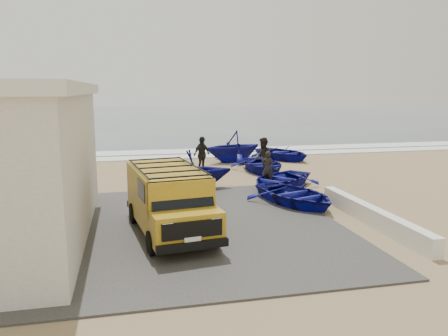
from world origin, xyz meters
TOP-DOWN VIEW (x-y plane):
  - ground at (0.00, 0.00)m, footprint 160.00×160.00m
  - slab at (-2.00, -2.00)m, footprint 12.00×10.00m
  - ocean at (0.00, 56.00)m, footprint 180.00×88.00m
  - surf_line at (0.00, 12.00)m, footprint 180.00×1.60m
  - surf_wash at (0.00, 14.50)m, footprint 180.00×2.20m
  - parapet at (5.00, -3.00)m, footprint 0.35×6.00m
  - van at (-1.21, -2.46)m, footprint 2.39×4.75m
  - boat_near_left at (3.54, -0.30)m, footprint 3.61×4.28m
  - boat_near_right at (3.96, 2.52)m, footprint 4.41×4.27m
  - boat_mid_left at (0.38, 3.22)m, footprint 3.50×3.15m
  - boat_mid_right at (4.33, 6.12)m, footprint 2.82×3.85m
  - boat_far_left at (3.65, 9.61)m, footprint 4.18×3.86m
  - boat_far_right at (6.76, 9.79)m, footprint 4.14×4.66m
  - fisherman_front at (3.60, 3.03)m, footprint 0.66×0.62m
  - fisherman_middle at (3.98, 4.91)m, footprint 0.88×1.04m
  - fisherman_back at (1.34, 6.77)m, footprint 1.12×1.00m

SIDE VIEW (x-z plane):
  - ground at x=0.00m, z-range 0.00..0.00m
  - ocean at x=0.00m, z-range 0.00..0.01m
  - surf_wash at x=0.00m, z-range 0.00..0.04m
  - slab at x=-2.00m, z-range 0.00..0.05m
  - surf_line at x=0.00m, z-range 0.00..0.06m
  - parapet at x=5.00m, z-range 0.00..0.55m
  - boat_near_right at x=3.96m, z-range 0.00..0.75m
  - boat_near_left at x=3.54m, z-range 0.00..0.76m
  - boat_mid_right at x=4.33m, z-range 0.00..0.78m
  - boat_far_right at x=6.76m, z-range 0.00..0.80m
  - fisherman_front at x=3.60m, z-range 0.00..1.52m
  - boat_mid_left at x=0.38m, z-range 0.00..1.65m
  - fisherman_back at x=1.34m, z-range 0.00..1.82m
  - boat_far_left at x=3.65m, z-range 0.00..1.83m
  - fisherman_middle at x=3.98m, z-range 0.00..1.91m
  - van at x=-1.21m, z-range 0.07..2.03m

